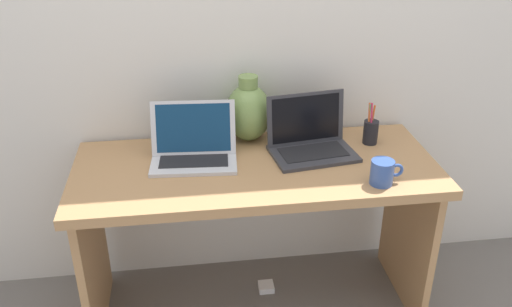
{
  "coord_description": "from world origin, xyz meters",
  "views": [
    {
      "loc": [
        -0.25,
        -1.87,
        1.73
      ],
      "look_at": [
        0.0,
        0.0,
        0.77
      ],
      "focal_mm": 38.28,
      "sensor_mm": 36.0,
      "label": 1
    }
  ],
  "objects_px": {
    "laptop_left": "(194,145)",
    "laptop_right": "(310,137)",
    "pen_cup": "(371,131)",
    "coffee_mug": "(383,172)",
    "green_vase": "(248,112)",
    "power_brick": "(266,287)"
  },
  "relations": [
    {
      "from": "laptop_left",
      "to": "laptop_right",
      "type": "relative_size",
      "value": 0.97
    },
    {
      "from": "laptop_left",
      "to": "pen_cup",
      "type": "relative_size",
      "value": 1.88
    },
    {
      "from": "laptop_left",
      "to": "coffee_mug",
      "type": "distance_m",
      "value": 0.74
    },
    {
      "from": "laptop_left",
      "to": "laptop_right",
      "type": "height_order",
      "value": "laptop_right"
    },
    {
      "from": "coffee_mug",
      "to": "pen_cup",
      "type": "bearing_deg",
      "value": 79.08
    },
    {
      "from": "coffee_mug",
      "to": "pen_cup",
      "type": "xyz_separation_m",
      "value": [
        0.06,
        0.34,
        0.01
      ]
    },
    {
      "from": "laptop_left",
      "to": "pen_cup",
      "type": "bearing_deg",
      "value": 3.53
    },
    {
      "from": "green_vase",
      "to": "power_brick",
      "type": "bearing_deg",
      "value": -67.87
    },
    {
      "from": "laptop_right",
      "to": "power_brick",
      "type": "xyz_separation_m",
      "value": [
        -0.17,
        -0.0,
        -0.76
      ]
    },
    {
      "from": "laptop_left",
      "to": "green_vase",
      "type": "xyz_separation_m",
      "value": [
        0.24,
        0.16,
        0.07
      ]
    },
    {
      "from": "laptop_left",
      "to": "power_brick",
      "type": "distance_m",
      "value": 0.82
    },
    {
      "from": "coffee_mug",
      "to": "pen_cup",
      "type": "distance_m",
      "value": 0.34
    },
    {
      "from": "green_vase",
      "to": "coffee_mug",
      "type": "height_order",
      "value": "green_vase"
    },
    {
      "from": "laptop_left",
      "to": "coffee_mug",
      "type": "bearing_deg",
      "value": -23.16
    },
    {
      "from": "pen_cup",
      "to": "laptop_right",
      "type": "bearing_deg",
      "value": -172.52
    },
    {
      "from": "laptop_right",
      "to": "pen_cup",
      "type": "distance_m",
      "value": 0.27
    },
    {
      "from": "laptop_left",
      "to": "pen_cup",
      "type": "height_order",
      "value": "laptop_left"
    },
    {
      "from": "pen_cup",
      "to": "power_brick",
      "type": "distance_m",
      "value": 0.88
    },
    {
      "from": "power_brick",
      "to": "laptop_right",
      "type": "bearing_deg",
      "value": 1.08
    },
    {
      "from": "green_vase",
      "to": "power_brick",
      "type": "relative_size",
      "value": 4.05
    },
    {
      "from": "green_vase",
      "to": "laptop_left",
      "type": "bearing_deg",
      "value": -146.91
    },
    {
      "from": "green_vase",
      "to": "coffee_mug",
      "type": "distance_m",
      "value": 0.63
    }
  ]
}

